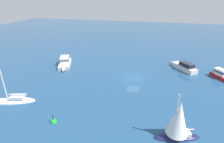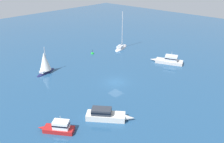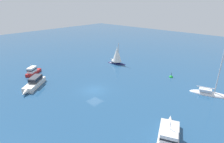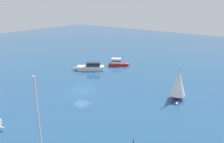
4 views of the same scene
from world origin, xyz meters
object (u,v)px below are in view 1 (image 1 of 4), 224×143
Objects in this scene: cabin_cruiser at (65,62)px; cabin_cruiser_1 at (222,75)px; sloop at (178,123)px; sailboat at (13,100)px; motor_cruiser at (184,66)px; channel_buoy at (54,122)px.

cabin_cruiser_1 is (1.28, -33.14, -0.03)m from cabin_cruiser.
sloop is at bearing 31.32° from cabin_cruiser.
sloop is at bearing 158.78° from sailboat.
sloop is 21.94m from motor_cruiser.
cabin_cruiser is (-4.19, 26.50, 0.02)m from motor_cruiser.
sloop is 0.57× the size of sailboat.
channel_buoy is at bearing -85.71° from cabin_cruiser_1.
cabin_cruiser is 1.58× the size of cabin_cruiser_1.
sailboat is at bearing 89.78° from motor_cruiser.
sloop is at bearing -85.73° from channel_buoy.
cabin_cruiser is 0.73× the size of sailboat.
cabin_cruiser is at bearing -108.79° from sailboat.
motor_cruiser is 4.38× the size of channel_buoy.
cabin_cruiser_1 is at bearing 70.24° from cabin_cruiser.
sloop is 3.98× the size of channel_buoy.
sailboat is (-17.15, 33.55, -0.55)m from cabin_cruiser_1.
sailboat is 7.01× the size of channel_buoy.
cabin_cruiser_1 is at bearing -133.85° from sloop.
cabin_cruiser is at bearing -53.30° from sloop.
sloop is at bearing -61.68° from cabin_cruiser_1.
sloop is 24.01m from sailboat.
cabin_cruiser is at bearing 62.07° from motor_cruiser.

